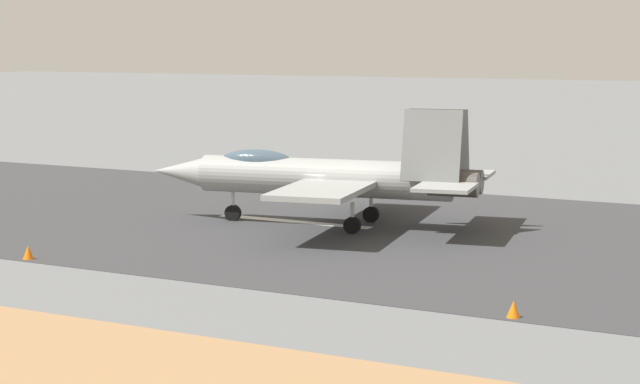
# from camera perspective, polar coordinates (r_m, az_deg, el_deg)

# --- Properties ---
(ground_plane) EXTENTS (400.00, 400.00, 0.00)m
(ground_plane) POSITION_cam_1_polar(r_m,az_deg,el_deg) (50.30, -0.45, -1.68)
(ground_plane) COLOR slate
(runway_strip) EXTENTS (240.00, 26.00, 0.02)m
(runway_strip) POSITION_cam_1_polar(r_m,az_deg,el_deg) (50.29, -0.44, -1.67)
(runway_strip) COLOR #36373A
(runway_strip) RESTS_ON ground
(fighter_jet) EXTENTS (16.54, 13.28, 5.53)m
(fighter_jet) POSITION_cam_1_polar(r_m,az_deg,el_deg) (49.26, 0.42, 0.87)
(fighter_jet) COLOR #969996
(fighter_jet) RESTS_ON ground
(marker_cone_near) EXTENTS (0.44, 0.44, 0.55)m
(marker_cone_near) POSITION_cam_1_polar(r_m,az_deg,el_deg) (33.69, 10.26, -6.17)
(marker_cone_near) COLOR orange
(marker_cone_near) RESTS_ON ground
(marker_cone_mid) EXTENTS (0.44, 0.44, 0.55)m
(marker_cone_mid) POSITION_cam_1_polar(r_m,az_deg,el_deg) (43.47, -15.27, -3.13)
(marker_cone_mid) COLOR orange
(marker_cone_mid) RESTS_ON ground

